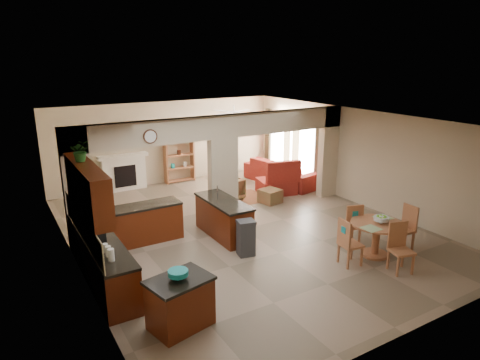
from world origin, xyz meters
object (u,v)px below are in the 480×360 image
dining_table (376,234)px  sofa (282,172)px  kitchen_island (180,303)px  armchair (229,189)px

dining_table → sofa: 5.82m
kitchen_island → sofa: bearing=30.1°
dining_table → armchair: (-0.88, 4.98, -0.17)m
sofa → armchair: size_ratio=3.73×
kitchen_island → sofa: size_ratio=0.40×
armchair → sofa: bearing=176.5°
kitchen_island → armchair: 6.43m
dining_table → sofa: size_ratio=0.41×
kitchen_island → armchair: (3.83, 5.16, -0.09)m
kitchen_island → armchair: size_ratio=1.50×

